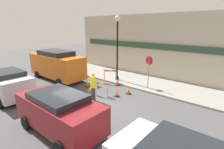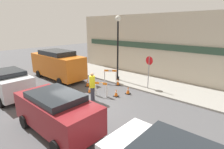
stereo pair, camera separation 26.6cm
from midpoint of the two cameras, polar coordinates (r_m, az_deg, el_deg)
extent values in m
plane|color=#4C4C4F|center=(10.07, -9.84, -11.04)|extent=(60.00, 60.00, 0.00)
cube|color=gray|center=(14.56, 9.49, -2.32)|extent=(18.00, 3.61, 0.11)
cube|color=#BCB29E|center=(15.62, 13.56, 8.80)|extent=(18.00, 0.12, 5.50)
cube|color=#2D4738|center=(15.52, 13.38, 8.96)|extent=(16.20, 0.10, 0.50)
cylinder|color=black|center=(14.73, 1.15, -1.18)|extent=(0.29, 0.29, 0.24)
cylinder|color=black|center=(14.25, 1.20, 7.53)|extent=(0.13, 0.13, 4.75)
sphere|color=silver|center=(14.12, 1.26, 17.83)|extent=(0.44, 0.44, 0.44)
cylinder|color=gray|center=(12.72, 11.26, 0.62)|extent=(0.06, 0.06, 2.30)
cylinder|color=red|center=(12.53, 11.47, 4.51)|extent=(0.59, 0.12, 0.60)
cube|color=white|center=(13.92, 0.75, -1.05)|extent=(0.12, 0.14, 0.99)
cube|color=white|center=(14.03, -3.06, -0.94)|extent=(0.12, 0.14, 0.99)
cube|color=orange|center=(13.81, -1.17, 1.27)|extent=(0.83, 0.58, 0.15)
cube|color=white|center=(13.81, -1.17, 1.27)|extent=(0.26, 0.19, 0.14)
cube|color=white|center=(11.63, -5.83, -5.00)|extent=(0.11, 0.14, 0.81)
cube|color=white|center=(11.37, -2.23, -5.43)|extent=(0.11, 0.14, 0.81)
cube|color=orange|center=(11.33, -4.10, -2.95)|extent=(0.77, 0.35, 0.15)
cube|color=white|center=(11.33, -4.10, -2.95)|extent=(0.24, 0.13, 0.14)
cube|color=black|center=(12.61, -7.15, -5.24)|extent=(0.30, 0.30, 0.04)
cone|color=orange|center=(12.52, -7.20, -4.09)|extent=(0.23, 0.22, 0.50)
cylinder|color=white|center=(12.51, -7.20, -3.98)|extent=(0.13, 0.13, 0.07)
cube|color=black|center=(11.58, 0.88, -7.05)|extent=(0.30, 0.30, 0.04)
cone|color=orange|center=(11.48, 0.89, -5.84)|extent=(0.22, 0.22, 0.48)
cylinder|color=white|center=(11.47, 0.89, -5.72)|extent=(0.13, 0.13, 0.07)
cube|color=black|center=(12.30, -7.82, -5.82)|extent=(0.30, 0.30, 0.04)
cone|color=orange|center=(12.21, -7.86, -4.76)|extent=(0.23, 0.22, 0.44)
cylinder|color=white|center=(12.20, -7.86, -4.67)|extent=(0.13, 0.13, 0.06)
cube|color=black|center=(13.50, -8.54, -3.87)|extent=(0.30, 0.30, 0.04)
cone|color=orange|center=(13.41, -8.59, -2.68)|extent=(0.22, 0.22, 0.55)
cylinder|color=white|center=(13.40, -8.60, -2.57)|extent=(0.13, 0.13, 0.08)
cube|color=black|center=(13.68, 1.34, -3.43)|extent=(0.30, 0.30, 0.04)
cone|color=orange|center=(13.59, 1.35, -2.31)|extent=(0.23, 0.22, 0.52)
cylinder|color=white|center=(13.59, 1.35, -2.20)|extent=(0.13, 0.13, 0.07)
cube|color=black|center=(12.03, 4.72, -6.21)|extent=(0.30, 0.30, 0.04)
cone|color=orange|center=(11.93, 4.75, -5.02)|extent=(0.23, 0.22, 0.50)
cylinder|color=white|center=(11.93, 4.75, -4.90)|extent=(0.13, 0.13, 0.07)
cylinder|color=#33333D|center=(10.89, -6.80, -6.34)|extent=(0.31, 0.31, 0.86)
cylinder|color=yellow|center=(10.62, -6.93, -2.40)|extent=(0.43, 0.43, 0.72)
sphere|color=tan|center=(10.49, -7.01, -0.01)|extent=(0.26, 0.26, 0.20)
cube|color=#B7BABF|center=(12.89, -31.36, -2.83)|extent=(3.82, 1.81, 1.22)
cube|color=#1E2328|center=(12.74, -31.74, -0.22)|extent=(2.10, 1.67, 0.55)
cylinder|color=black|center=(12.31, -25.20, -5.80)|extent=(0.60, 0.18, 0.60)
cylinder|color=black|center=(11.77, -33.22, -7.87)|extent=(0.60, 0.18, 0.60)
cylinder|color=black|center=(14.41, -29.18, -3.31)|extent=(0.60, 0.18, 0.60)
cube|color=maroon|center=(8.01, -17.81, -11.75)|extent=(4.30, 1.79, 1.19)
cube|color=#1E2328|center=(7.76, -18.17, -7.82)|extent=(2.37, 1.65, 0.54)
cylinder|color=black|center=(7.83, -6.14, -16.74)|extent=(0.60, 0.18, 0.60)
cylinder|color=black|center=(6.96, -17.75, -22.13)|extent=(0.60, 0.18, 0.60)
cylinder|color=black|center=(9.72, -17.26, -10.62)|extent=(0.60, 0.18, 0.60)
cylinder|color=black|center=(9.03, -27.12, -13.82)|extent=(0.60, 0.18, 0.60)
cube|color=#D16619|center=(15.80, -18.03, 2.83)|extent=(5.57, 1.97, 1.80)
cube|color=#1E2328|center=(15.63, -18.31, 6.05)|extent=(3.06, 1.81, 0.76)
cylinder|color=black|center=(15.17, -11.15, -0.70)|extent=(0.60, 0.18, 0.60)
cylinder|color=black|center=(14.10, -17.38, -2.39)|extent=(0.60, 0.18, 0.60)
cylinder|color=black|center=(17.93, -18.07, 1.32)|extent=(0.60, 0.18, 0.60)
cylinder|color=black|center=(17.03, -23.66, 0.04)|extent=(0.60, 0.18, 0.60)
camera|label=1|loc=(0.13, -90.59, -0.16)|focal=28.00mm
camera|label=2|loc=(0.13, 89.41, 0.16)|focal=28.00mm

